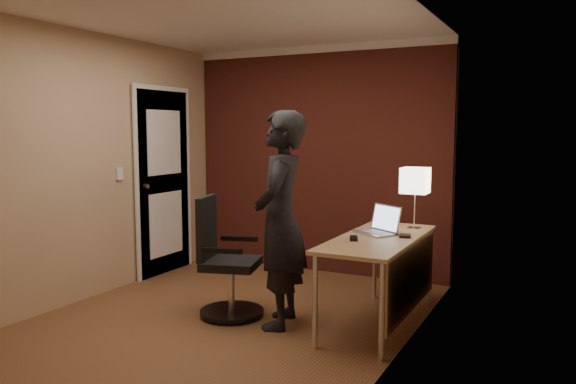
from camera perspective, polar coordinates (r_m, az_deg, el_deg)
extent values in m
plane|color=brown|center=(4.81, -6.86, -12.97)|extent=(4.00, 4.00, 0.00)
plane|color=white|center=(4.63, -7.29, 17.64)|extent=(4.00, 4.00, 0.00)
plane|color=tan|center=(6.31, 3.12, 3.27)|extent=(3.00, 0.00, 3.00)
plane|color=tan|center=(5.53, -20.09, 2.45)|extent=(0.00, 4.00, 4.00)
plane|color=tan|center=(3.92, 11.43, 1.27)|extent=(0.00, 4.00, 4.00)
cube|color=maroon|center=(6.28, 3.01, 3.25)|extent=(2.98, 0.06, 2.50)
cube|color=silver|center=(6.33, 3.04, 14.26)|extent=(3.00, 0.08, 0.08)
cube|color=silver|center=(5.56, -20.29, 14.98)|extent=(0.08, 4.00, 0.08)
cube|color=silver|center=(6.34, -12.58, 0.87)|extent=(0.05, 0.82, 2.02)
cube|color=silver|center=(6.33, -12.47, 0.86)|extent=(0.02, 0.92, 2.12)
cylinder|color=silver|center=(6.06, -14.23, 0.58)|extent=(0.05, 0.05, 0.05)
cube|color=silver|center=(5.85, -16.73, 1.78)|extent=(0.02, 0.08, 0.12)
cube|color=tan|center=(4.59, 9.18, -4.71)|extent=(0.60, 1.50, 0.03)
cube|color=tan|center=(4.58, 12.49, -8.46)|extent=(0.02, 1.38, 0.54)
cylinder|color=silver|center=(4.14, 2.76, -11.08)|extent=(0.04, 0.04, 0.70)
cylinder|color=silver|center=(5.38, 8.81, -7.03)|extent=(0.04, 0.04, 0.70)
cylinder|color=silver|center=(3.97, 9.50, -11.92)|extent=(0.04, 0.04, 0.70)
cylinder|color=silver|center=(5.26, 14.04, -7.47)|extent=(0.04, 0.04, 0.70)
cube|color=silver|center=(5.00, 12.67, -3.62)|extent=(0.11, 0.11, 0.01)
cylinder|color=silver|center=(4.97, 12.72, -1.83)|extent=(0.01, 0.01, 0.30)
cube|color=white|center=(4.94, 12.79, 1.16)|extent=(0.22, 0.22, 0.22)
cube|color=silver|center=(4.72, 8.83, -4.12)|extent=(0.40, 0.37, 0.01)
cube|color=silver|center=(4.77, 9.92, -2.59)|extent=(0.31, 0.23, 0.22)
cube|color=#B2CCF2|center=(4.76, 9.88, -2.61)|extent=(0.28, 0.20, 0.19)
cube|color=gray|center=(4.71, 8.79, -4.04)|extent=(0.31, 0.26, 0.00)
cube|color=black|center=(4.42, 6.68, -4.69)|extent=(0.09, 0.12, 0.03)
cube|color=black|center=(4.61, 11.80, -4.39)|extent=(0.11, 0.13, 0.02)
cylinder|color=black|center=(4.94, -5.73, -11.98)|extent=(0.55, 0.55, 0.03)
cylinder|color=silver|center=(4.88, -5.75, -9.69)|extent=(0.06, 0.06, 0.41)
cube|color=black|center=(4.82, -5.78, -7.24)|extent=(0.56, 0.56, 0.07)
cube|color=black|center=(4.83, -8.27, -3.59)|extent=(0.16, 0.41, 0.54)
cube|color=black|center=(5.02, -4.97, -4.74)|extent=(0.33, 0.14, 0.04)
cube|color=black|center=(4.55, -6.72, -5.93)|extent=(0.33, 0.14, 0.04)
imported|color=black|center=(4.51, -0.80, -2.81)|extent=(0.58, 0.73, 1.74)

